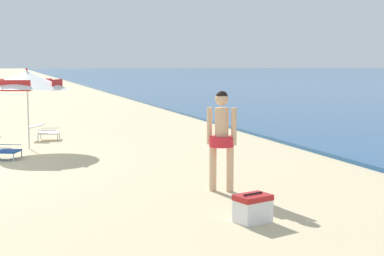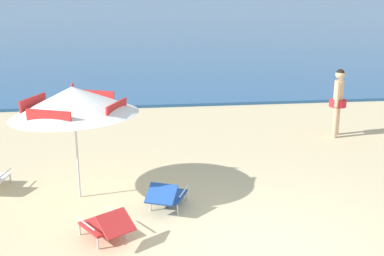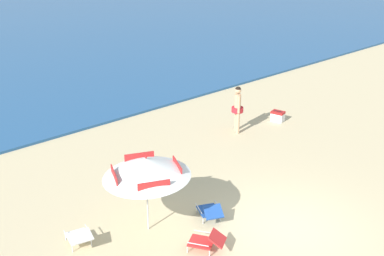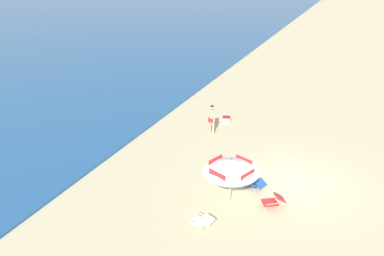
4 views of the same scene
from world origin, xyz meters
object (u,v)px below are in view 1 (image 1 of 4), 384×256
lounge_chair_beside_umbrella (45,131)px  cooler_box (253,208)px  lounge_chair_facing_sea (0,148)px  person_standing_near_shore (222,134)px  beach_umbrella_striped_main (27,80)px

lounge_chair_beside_umbrella → cooler_box: size_ratio=1.63×
lounge_chair_beside_umbrella → lounge_chair_facing_sea: lounge_chair_facing_sea is taller
cooler_box → lounge_chair_facing_sea: bearing=-152.2°
lounge_chair_facing_sea → person_standing_near_shore: size_ratio=0.57×
beach_umbrella_striped_main → cooler_box: bearing=18.9°
lounge_chair_beside_umbrella → cooler_box: lounge_chair_beside_umbrella is taller
lounge_chair_facing_sea → person_standing_near_shore: (4.76, 3.82, 0.76)m
lounge_chair_facing_sea → cooler_box: lounge_chair_facing_sea is taller
person_standing_near_shore → cooler_box: bearing=-7.9°
lounge_chair_facing_sea → person_standing_near_shore: bearing=38.8°
beach_umbrella_striped_main → person_standing_near_shore: beach_umbrella_striped_main is taller
lounge_chair_beside_umbrella → beach_umbrella_striped_main: bearing=-15.8°
cooler_box → beach_umbrella_striped_main: bearing=-161.1°
beach_umbrella_striped_main → lounge_chair_beside_umbrella: 2.40m
lounge_chair_facing_sea → cooler_box: size_ratio=1.78×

